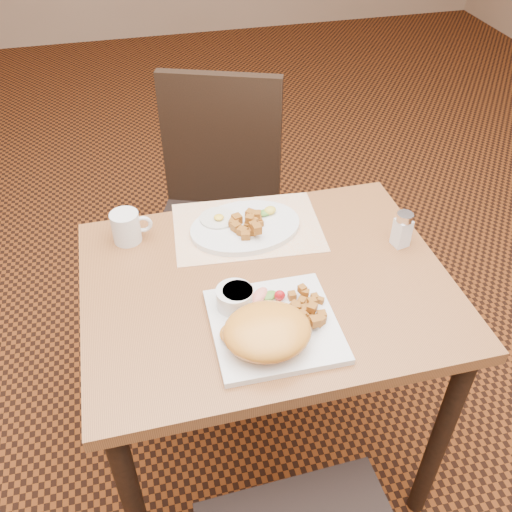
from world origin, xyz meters
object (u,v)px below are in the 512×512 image
at_px(table, 266,312).
at_px(chair_far, 218,203).
at_px(plate_square, 274,326).
at_px(salt_shaker, 402,229).
at_px(plate_oval, 245,227).
at_px(coffee_mug, 127,227).

xyz_separation_m(table, chair_far, (-0.00, 0.66, -0.10)).
relative_size(plate_square, salt_shaker, 2.80).
xyz_separation_m(chair_far, plate_oval, (-0.00, -0.44, 0.22)).
height_order(plate_oval, coffee_mug, coffee_mug).
bearing_deg(plate_square, plate_oval, 87.04).
bearing_deg(coffee_mug, chair_far, 52.49).
height_order(table, salt_shaker, salt_shaker).
xyz_separation_m(table, salt_shaker, (0.38, 0.05, 0.16)).
bearing_deg(chair_far, plate_square, 109.58).
bearing_deg(plate_oval, table, -88.65).
distance_m(salt_shaker, coffee_mug, 0.72).
distance_m(table, plate_square, 0.20).
bearing_deg(salt_shaker, table, -171.89).
bearing_deg(coffee_mug, salt_shaker, -15.52).
relative_size(chair_far, plate_oval, 3.19).
height_order(plate_square, plate_oval, plate_oval).
height_order(plate_square, coffee_mug, coffee_mug).
height_order(plate_oval, salt_shaker, salt_shaker).
xyz_separation_m(chair_far, coffee_mug, (-0.31, -0.41, 0.25)).
bearing_deg(plate_square, coffee_mug, 126.10).
height_order(table, chair_far, chair_far).
bearing_deg(salt_shaker, coffee_mug, 164.48).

